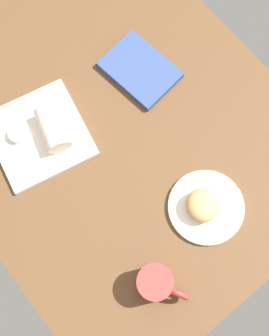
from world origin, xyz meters
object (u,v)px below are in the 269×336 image
Objects in this scene: round_plate at (206,207)px; coffee_mug at (156,284)px; scone_pastry at (203,205)px; square_plate at (39,135)px; book_stack at (140,70)px; breakfast_wrap at (53,128)px; sauce_cup at (17,135)px.

round_plate is 23.95cm from coffee_mug.
scone_pastry is at bearing 109.13° from coffee_mug.
coffee_mug is (50.07, -0.45, 3.84)cm from square_plate.
square_plate is at bearing -153.81° from scone_pastry.
book_stack is 1.71× the size of coffee_mug.
book_stack is (-0.43, 29.89, -3.89)cm from breakfast_wrap.
sauce_cup is at bearing -150.74° from scone_pastry.
square_plate is 5.34× the size of sauce_cup.
book_stack is at bearing 86.60° from square_plate.
coffee_mug reaches higher than breakfast_wrap.
square_plate is (-42.64, -20.98, -3.56)cm from scone_pastry.
coffee_mug is (47.65, -4.14, -0.29)cm from breakfast_wrap.
breakfast_wrap is 47.83cm from coffee_mug.
book_stack reaches higher than square_plate.
round_plate is 3.92cm from scone_pastry.
sauce_cup is 0.21× the size of book_stack.
square_plate is 6.04cm from breakfast_wrap.
book_stack is at bearing 82.51° from sauce_cup.
square_plate is at bearing 56.72° from sauce_cup.
breakfast_wrap reaches higher than book_stack.
breakfast_wrap is at bearing 56.72° from square_plate.
breakfast_wrap is at bearing -89.18° from book_stack.
sauce_cup reaches higher than book_stack.
coffee_mug is (48.08, -34.03, 3.60)cm from book_stack.
book_stack is (1.99, 33.58, 0.23)cm from square_plate.
breakfast_wrap is 30.14cm from book_stack.
square_plate is (-43.36, -22.20, 0.10)cm from round_plate.
round_plate is 0.90× the size of book_stack.
sauce_cup reaches higher than round_plate.
square_plate is 2.07× the size of breakfast_wrap.
scone_pastry is at bearing -17.23° from book_stack.
coffee_mug reaches higher than sauce_cup.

